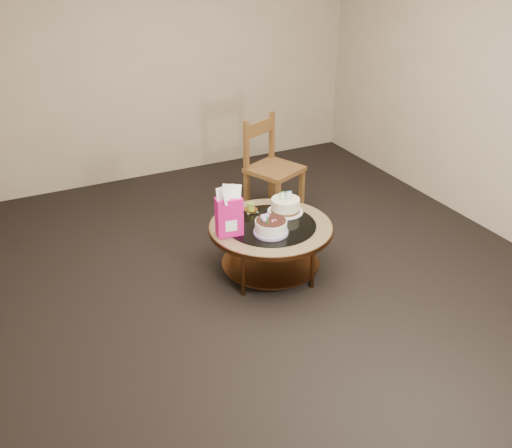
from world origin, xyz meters
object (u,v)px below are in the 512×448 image
coffee_table (271,233)px  cream_cake (285,206)px  gift_bag (229,211)px  dining_chair (271,167)px  decorated_cake (271,227)px

coffee_table → cream_cake: cream_cake is taller
cream_cake → gift_bag: bearing=-153.6°
coffee_table → cream_cake: (0.21, 0.15, 0.14)m
coffee_table → dining_chair: dining_chair is taller
decorated_cake → cream_cake: size_ratio=0.92×
decorated_cake → gift_bag: size_ratio=0.68×
gift_bag → dining_chair: (0.89, 0.98, -0.16)m
decorated_cake → dining_chair: 1.26m
coffee_table → cream_cake: size_ratio=3.39×
dining_chair → cream_cake: bearing=-133.7°
gift_bag → dining_chair: dining_chair is taller
gift_bag → coffee_table: bearing=7.7°
cream_cake → dining_chair: dining_chair is taller
cream_cake → dining_chair: bearing=82.5°
coffee_table → cream_cake: 0.29m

